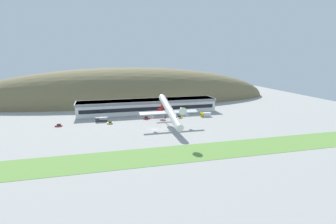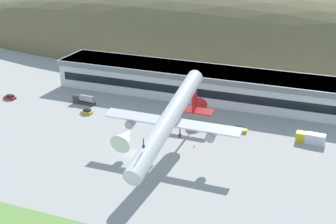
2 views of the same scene
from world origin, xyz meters
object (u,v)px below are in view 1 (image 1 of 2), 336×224
(service_car_0, at_px, (179,117))
(fuel_truck, at_px, (205,115))
(service_car_2, at_px, (110,123))
(box_truck, at_px, (102,119))
(service_car_3, at_px, (146,118))
(traffic_cone_0, at_px, (172,123))
(terminal_building, at_px, (148,105))
(service_car_1, at_px, (59,125))
(cargo_airplane, at_px, (169,111))

(service_car_0, distance_m, fuel_truck, 19.46)
(service_car_2, distance_m, box_truck, 8.79)
(box_truck, bearing_deg, service_car_3, -0.64)
(service_car_0, height_order, service_car_2, service_car_0)
(service_car_2, bearing_deg, service_car_3, 15.30)
(service_car_2, relative_size, box_truck, 0.49)
(fuel_truck, bearing_deg, service_car_0, -179.88)
(fuel_truck, height_order, box_truck, box_truck)
(fuel_truck, bearing_deg, traffic_cone_0, -153.71)
(box_truck, bearing_deg, terminal_building, 30.46)
(service_car_2, xyz_separation_m, service_car_3, (24.68, 6.75, 0.10))
(service_car_2, xyz_separation_m, traffic_cone_0, (38.67, -9.93, -0.31))
(service_car_3, xyz_separation_m, fuel_truck, (42.39, -2.65, 0.68))
(service_car_2, bearing_deg, service_car_1, 176.87)
(service_car_1, height_order, fuel_truck, fuel_truck)
(service_car_1, height_order, service_car_3, service_car_3)
(cargo_airplane, xyz_separation_m, box_truck, (-39.75, 24.56, -8.64))
(terminal_building, height_order, box_truck, terminal_building)
(terminal_building, bearing_deg, fuel_truck, -31.78)
(fuel_truck, height_order, traffic_cone_0, fuel_truck)
(cargo_airplane, height_order, service_car_3, cargo_airplane)
(cargo_airplane, bearing_deg, traffic_cone_0, 61.79)
(service_car_3, xyz_separation_m, traffic_cone_0, (14.00, -16.68, -0.41))
(service_car_1, height_order, service_car_2, service_car_1)
(terminal_building, bearing_deg, service_car_3, -102.98)
(terminal_building, relative_size, cargo_airplane, 1.99)
(terminal_building, xyz_separation_m, box_truck, (-34.56, -20.33, -4.04))
(terminal_building, xyz_separation_m, service_car_3, (-4.76, -20.66, -4.85))
(fuel_truck, bearing_deg, service_car_1, -178.59)
(cargo_airplane, xyz_separation_m, service_car_3, (-9.95, 24.23, -9.45))
(service_car_0, bearing_deg, fuel_truck, 0.12)
(cargo_airplane, bearing_deg, service_car_1, 163.68)
(fuel_truck, bearing_deg, terminal_building, 148.22)
(cargo_airplane, height_order, fuel_truck, cargo_airplane)
(service_car_1, relative_size, service_car_2, 1.12)
(fuel_truck, xyz_separation_m, box_truck, (-72.19, 2.99, 0.13))
(service_car_1, distance_m, box_truck, 26.28)
(cargo_airplane, distance_m, service_car_3, 27.84)
(cargo_airplane, relative_size, service_car_1, 12.34)
(service_car_2, relative_size, service_car_3, 0.90)
(cargo_airplane, height_order, service_car_0, cargo_airplane)
(terminal_building, bearing_deg, service_car_0, -52.11)
(service_car_0, xyz_separation_m, service_car_2, (-47.61, -4.06, -0.08))
(terminal_building, distance_m, box_truck, 40.30)
(terminal_building, relative_size, box_truck, 13.41)
(service_car_2, height_order, box_truck, box_truck)
(service_car_0, relative_size, box_truck, 0.53)
(cargo_airplane, height_order, service_car_1, cargo_airplane)
(service_car_3, distance_m, fuel_truck, 42.48)
(terminal_building, distance_m, cargo_airplane, 45.42)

